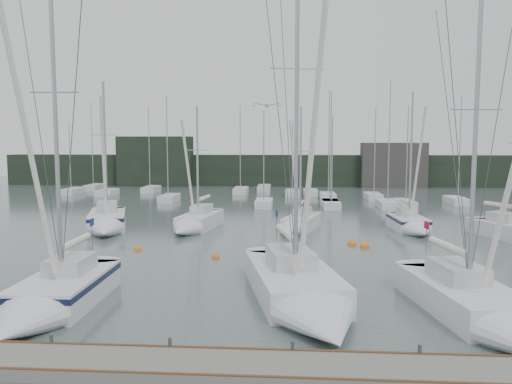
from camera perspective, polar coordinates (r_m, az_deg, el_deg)
ground at (r=20.84m, az=-1.53°, el=-14.09°), size 160.00×160.00×0.00m
dock at (r=16.16m, az=-3.33°, el=-19.40°), size 24.00×2.00×0.40m
far_treeline at (r=81.66m, az=2.64°, el=2.49°), size 90.00×4.00×5.00m
far_building_left at (r=82.53m, az=-11.44°, el=3.46°), size 12.00×3.00×8.00m
far_building_right at (r=81.21m, az=15.43°, el=2.98°), size 10.00×3.00×7.00m
mast_forest at (r=62.26m, az=2.15°, el=-0.37°), size 59.49×23.34×14.42m
sailboat_near_left at (r=22.56m, az=-22.54°, el=-11.32°), size 3.15×9.09×15.43m
sailboat_near_center at (r=21.28m, az=5.65°, el=-11.97°), size 5.69×11.59×17.45m
sailboat_near_right at (r=21.34m, az=25.17°, el=-12.56°), size 4.61×10.30×14.17m
sailboat_mid_a at (r=41.46m, az=-16.72°, el=-3.40°), size 5.33×9.18×12.76m
sailboat_mid_b at (r=40.31m, az=-7.15°, el=-3.64°), size 3.60×8.36×10.71m
sailboat_mid_c at (r=39.74m, az=4.71°, el=-3.80°), size 3.97×7.13×10.53m
sailboat_mid_d at (r=41.24m, az=17.41°, el=-3.63°), size 2.78×6.86×11.77m
buoy_a at (r=31.01m, az=-4.65°, el=-7.47°), size 0.52×0.52×0.52m
buoy_b at (r=35.34m, az=10.94°, el=-5.92°), size 0.64×0.64×0.64m
buoy_c at (r=33.89m, az=-13.36°, el=-6.47°), size 0.51×0.51×0.51m
seagull at (r=18.91m, az=1.26°, el=9.95°), size 0.98×0.44×0.19m
buoy_d at (r=34.74m, az=12.32°, el=-6.15°), size 0.68×0.68×0.68m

